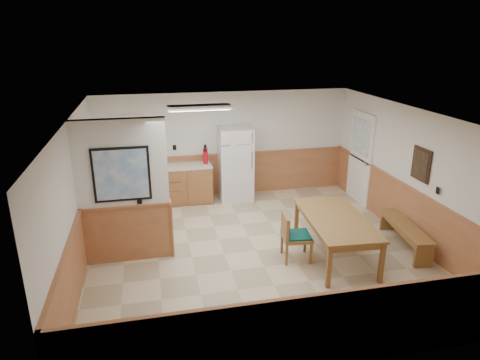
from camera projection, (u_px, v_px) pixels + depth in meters
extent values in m
plane|color=beige|center=(256.00, 251.00, 7.84)|extent=(6.00, 6.00, 0.00)
cube|color=silver|center=(258.00, 115.00, 7.02)|extent=(6.00, 6.00, 0.02)
cube|color=white|center=(225.00, 145.00, 10.20)|extent=(6.00, 0.02, 2.50)
cube|color=white|center=(411.00, 175.00, 8.04)|extent=(0.02, 6.00, 2.50)
cube|color=white|center=(75.00, 200.00, 6.82)|extent=(0.02, 6.00, 2.50)
cube|color=#B77049|center=(226.00, 175.00, 10.43)|extent=(6.00, 0.04, 1.00)
cube|color=#B77049|center=(405.00, 212.00, 8.28)|extent=(0.04, 6.00, 1.00)
cube|color=#B77049|center=(82.00, 242.00, 7.07)|extent=(0.04, 6.00, 1.00)
cube|color=white|center=(121.00, 164.00, 6.99)|extent=(1.50, 0.15, 1.50)
cube|color=#B77049|center=(128.00, 233.00, 7.40)|extent=(1.50, 0.17, 1.00)
cube|color=black|center=(122.00, 174.00, 6.96)|extent=(0.92, 0.03, 0.92)
cube|color=white|center=(121.00, 175.00, 6.94)|extent=(0.84, 0.01, 0.84)
cube|color=#AA643C|center=(182.00, 185.00, 9.95)|extent=(1.40, 0.60, 0.86)
cube|color=#AA643C|center=(116.00, 189.00, 9.65)|extent=(0.06, 0.60, 0.86)
cube|color=#AA643C|center=(150.00, 187.00, 9.80)|extent=(0.06, 0.60, 0.86)
cube|color=beige|center=(163.00, 167.00, 9.72)|extent=(2.20, 0.60, 0.04)
cube|color=beige|center=(162.00, 161.00, 9.97)|extent=(2.20, 0.02, 0.10)
cube|color=white|center=(360.00, 159.00, 9.86)|extent=(0.05, 1.02, 2.15)
cube|color=white|center=(360.00, 159.00, 9.86)|extent=(0.04, 0.90, 2.05)
cube|color=silver|center=(361.00, 137.00, 9.68)|extent=(0.02, 0.76, 0.80)
cube|color=white|center=(134.00, 137.00, 9.66)|extent=(0.80, 0.03, 1.00)
cube|color=white|center=(134.00, 137.00, 9.64)|extent=(0.70, 0.01, 0.90)
cube|color=#321D14|center=(421.00, 164.00, 7.66)|extent=(0.03, 0.50, 0.60)
cube|color=black|center=(420.00, 164.00, 7.66)|extent=(0.01, 0.42, 0.52)
cube|color=white|center=(199.00, 107.00, 8.07)|extent=(1.20, 0.30, 0.08)
cube|color=white|center=(199.00, 110.00, 8.09)|extent=(1.15, 0.25, 0.01)
cube|color=white|center=(235.00, 164.00, 10.02)|extent=(0.79, 0.73, 1.73)
cube|color=silver|center=(252.00, 137.00, 9.52)|extent=(0.03, 0.02, 0.22)
cube|color=silver|center=(252.00, 160.00, 9.69)|extent=(0.03, 0.02, 0.41)
cube|color=olive|center=(336.00, 219.00, 7.41)|extent=(1.12, 2.04, 0.05)
cube|color=olive|center=(336.00, 223.00, 7.43)|extent=(1.02, 1.93, 0.10)
cube|color=olive|center=(329.00, 267.00, 6.61)|extent=(0.07, 0.07, 0.70)
cube|color=olive|center=(296.00, 219.00, 8.34)|extent=(0.07, 0.07, 0.70)
cube|color=olive|center=(382.00, 263.00, 6.73)|extent=(0.07, 0.07, 0.70)
cube|color=olive|center=(339.00, 216.00, 8.46)|extent=(0.07, 0.07, 0.70)
cube|color=olive|center=(406.00, 226.00, 7.85)|extent=(0.56, 1.61, 0.05)
cube|color=olive|center=(429.00, 256.00, 7.24)|extent=(0.33, 0.10, 0.40)
cube|color=olive|center=(384.00, 221.00, 8.60)|extent=(0.33, 0.10, 0.40)
cube|color=olive|center=(297.00, 237.00, 7.44)|extent=(0.54, 0.54, 0.06)
cube|color=#0F4F4C|center=(297.00, 235.00, 7.42)|extent=(0.49, 0.49, 0.03)
cube|color=olive|center=(285.00, 225.00, 7.34)|extent=(0.11, 0.49, 0.40)
cube|color=#0F4F4C|center=(273.00, 226.00, 7.32)|extent=(0.07, 0.42, 0.34)
cube|color=olive|center=(287.00, 255.00, 7.29)|extent=(0.04, 0.04, 0.39)
cube|color=olive|center=(282.00, 243.00, 7.69)|extent=(0.04, 0.04, 0.39)
cube|color=olive|center=(311.00, 254.00, 7.33)|extent=(0.04, 0.04, 0.39)
cube|color=olive|center=(305.00, 242.00, 7.73)|extent=(0.04, 0.04, 0.39)
cylinder|color=red|center=(205.00, 156.00, 9.86)|extent=(0.13, 0.13, 0.37)
cylinder|color=black|center=(205.00, 147.00, 9.79)|extent=(0.06, 0.06, 0.08)
cylinder|color=#18852A|center=(133.00, 164.00, 9.50)|extent=(0.10, 0.10, 0.24)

